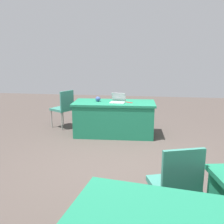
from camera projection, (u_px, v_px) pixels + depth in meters
name	position (u px, v px, depth m)	size (l,w,h in m)	color
ground_plane	(118.00, 164.00, 4.23)	(14.40, 14.40, 0.00)	#4C423D
table_foreground	(114.00, 118.00, 5.73)	(1.87, 0.91, 0.77)	#1E7A56
chair_near_front	(176.00, 183.00, 2.51)	(0.56, 0.56, 0.97)	#9E9993
chair_by_pillar	(64.00, 107.00, 6.25)	(0.60, 0.60, 0.95)	#9E9993
laptop_silver	(118.00, 101.00, 5.57)	(0.34, 0.32, 0.21)	silver
yarn_ball	(98.00, 99.00, 5.69)	(0.11, 0.11, 0.11)	#3F5999
scissors_red	(129.00, 102.00, 5.57)	(0.18, 0.04, 0.01)	red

